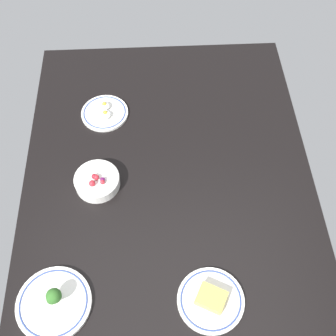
{
  "coord_description": "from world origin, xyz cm",
  "views": [
    {
      "loc": [
        81.0,
        -4.0,
        128.15
      ],
      "look_at": [
        0.0,
        0.0,
        6.0
      ],
      "focal_mm": 46.0,
      "sensor_mm": 36.0,
      "label": 1
    }
  ],
  "objects": [
    {
      "name": "plate_cheese",
      "position": [
        45.13,
        10.04,
        5.08
      ],
      "size": [
        19.39,
        19.39,
        4.06
      ],
      "color": "white",
      "rests_on": "dining_table"
    },
    {
      "name": "plate_broccoli",
      "position": [
        43.77,
        -34.67,
        5.4
      ],
      "size": [
        21.61,
        21.61,
        7.73
      ],
      "color": "white",
      "rests_on": "dining_table"
    },
    {
      "name": "plate_eggs",
      "position": [
        -27.01,
        -22.55,
        4.91
      ],
      "size": [
        17.63,
        17.63,
        4.01
      ],
      "color": "white",
      "rests_on": "dining_table"
    },
    {
      "name": "bowl_berries",
      "position": [
        4.21,
        -23.89,
        6.33
      ],
      "size": [
        15.19,
        15.19,
        5.94
      ],
      "color": "white",
      "rests_on": "dining_table"
    },
    {
      "name": "dining_table",
      "position": [
        0.0,
        0.0,
        2.0
      ],
      "size": [
        127.39,
        98.73,
        4.0
      ],
      "primitive_type": "cube",
      "color": "black",
      "rests_on": "ground"
    }
  ]
}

